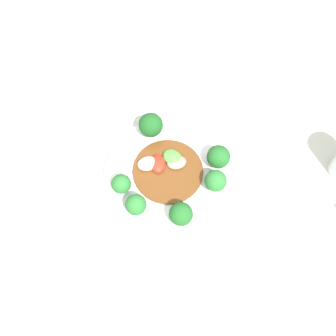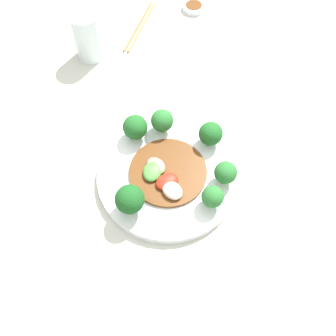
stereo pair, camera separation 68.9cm
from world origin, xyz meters
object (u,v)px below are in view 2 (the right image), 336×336
object	(u,v)px
broccoli_west	(162,121)
broccoli_southeast	(130,200)
plate	(168,175)
broccoli_northeast	(213,197)
sauce_dish	(194,7)
broccoli_northwest	(211,134)
chopsticks	(140,26)
broccoli_north	(226,173)
stirfry_center	(166,174)
drinking_glass	(88,36)
broccoli_southwest	(135,127)

from	to	relation	value
broccoli_west	broccoli_southeast	bearing A→B (deg)	-15.79
plate	broccoli_northeast	distance (m)	0.12
broccoli_west	sauce_dish	world-z (taller)	broccoli_west
broccoli_northeast	plate	bearing A→B (deg)	-127.95
broccoli_southeast	sauce_dish	size ratio (longest dim) A/B	1.14
broccoli_northwest	chopsticks	bearing A→B (deg)	-155.46
broccoli_north	broccoli_west	xyz separation A→B (m)	(-0.13, -0.13, 0.00)
stirfry_center	broccoli_west	bearing A→B (deg)	-174.43
stirfry_center	sauce_dish	xyz separation A→B (m)	(-0.55, 0.06, -0.02)
plate	broccoli_west	world-z (taller)	broccoli_west
broccoli_west	drinking_glass	size ratio (longest dim) A/B	0.48
broccoli_southwest	broccoli_northwest	world-z (taller)	broccoli_southwest
broccoli_northeast	chopsticks	bearing A→B (deg)	-161.66
broccoli_north	broccoli_southwest	bearing A→B (deg)	-119.40
plate	broccoli_north	world-z (taller)	broccoli_north
broccoli_north	chopsticks	bearing A→B (deg)	-157.03
broccoli_north	broccoli_southwest	size ratio (longest dim) A/B	0.93
broccoli_southeast	broccoli_north	bearing A→B (deg)	110.07
plate	broccoli_southwest	distance (m)	0.12
sauce_dish	chopsticks	bearing A→B (deg)	-62.15
plate	broccoli_southwest	xyz separation A→B (m)	(-0.09, -0.07, 0.04)
broccoli_southwest	broccoli_southeast	world-z (taller)	broccoli_southeast
plate	sauce_dish	size ratio (longest dim) A/B	4.84
stirfry_center	broccoli_southwest	bearing A→B (deg)	-145.07
plate	chopsticks	size ratio (longest dim) A/B	1.48
broccoli_southwest	broccoli_northwest	distance (m)	0.16
chopsticks	broccoli_west	bearing A→B (deg)	11.71
broccoli_southwest	stirfry_center	size ratio (longest dim) A/B	0.38
broccoli_southwest	sauce_dish	world-z (taller)	broccoli_southwest
plate	broccoli_southeast	size ratio (longest dim) A/B	4.24
broccoli_southeast	broccoli_northeast	distance (m)	0.16
stirfry_center	chopsticks	size ratio (longest dim) A/B	0.81
broccoli_northwest	broccoli_northeast	bearing A→B (deg)	-0.01
broccoli_north	drinking_glass	xyz separation A→B (m)	(-0.38, -0.32, 0.01)
chopsticks	broccoli_northeast	bearing A→B (deg)	18.34
plate	broccoli_northwest	distance (m)	0.13
broccoli_southwest	stirfry_center	xyz separation A→B (m)	(0.10, 0.07, -0.03)
broccoli_north	broccoli_west	world-z (taller)	broccoli_west
broccoli_north	stirfry_center	size ratio (longest dim) A/B	0.35
stirfry_center	chopsticks	world-z (taller)	stirfry_center
broccoli_west	stirfry_center	size ratio (longest dim) A/B	0.36
broccoli_north	sauce_dish	xyz separation A→B (m)	(-0.56, -0.06, -0.05)
chopsticks	broccoli_northwest	bearing A→B (deg)	24.54
broccoli_southwest	sauce_dish	size ratio (longest dim) A/B	1.00
broccoli_north	plate	bearing A→B (deg)	-97.68
broccoli_northwest	chopsticks	distance (m)	0.43
stirfry_center	drinking_glass	size ratio (longest dim) A/B	1.31
broccoli_northeast	broccoli_northwest	bearing A→B (deg)	179.99
drinking_glass	broccoli_southwest	bearing A→B (deg)	26.71
broccoli_southeast	broccoli_west	distance (m)	0.20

